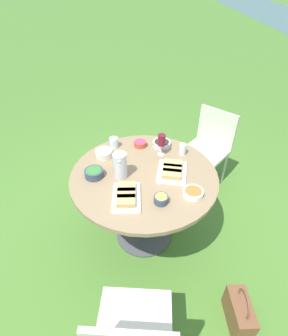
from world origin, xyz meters
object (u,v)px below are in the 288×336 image
wine_glass (162,141)px  chair_near_right (209,144)px  chair_near_left (133,335)px  water_pitcher (120,166)px  dining_table (144,186)px  handbag (239,312)px

wine_glass → chair_near_right: bearing=132.1°
chair_near_left → water_pitcher: (-1.05, -0.09, 0.36)m
dining_table → handbag: size_ratio=3.25×
handbag → water_pitcher: bearing=-133.1°
dining_table → water_pitcher: bearing=-82.4°
dining_table → chair_near_right: (-0.81, 0.76, -0.12)m
chair_near_left → wine_glass: bearing=169.1°
chair_near_left → dining_table: bearing=174.8°
chair_near_left → chair_near_right: size_ratio=1.00×
dining_table → handbag: bearing=39.0°
dining_table → handbag: dining_table is taller
dining_table → wine_glass: bearing=148.8°
dining_table → chair_near_left: 1.09m
chair_near_left → water_pitcher: 1.12m
wine_glass → handbag: size_ratio=0.55×
water_pitcher → wine_glass: 0.45m
chair_near_right → water_pitcher: 1.31m
water_pitcher → wine_glass: (-0.29, 0.35, 0.03)m
chair_near_right → handbag: (1.62, -0.10, -0.40)m
dining_table → water_pitcher: water_pitcher is taller
chair_near_right → chair_near_left: bearing=-24.5°
water_pitcher → handbag: (0.79, 0.85, -0.76)m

